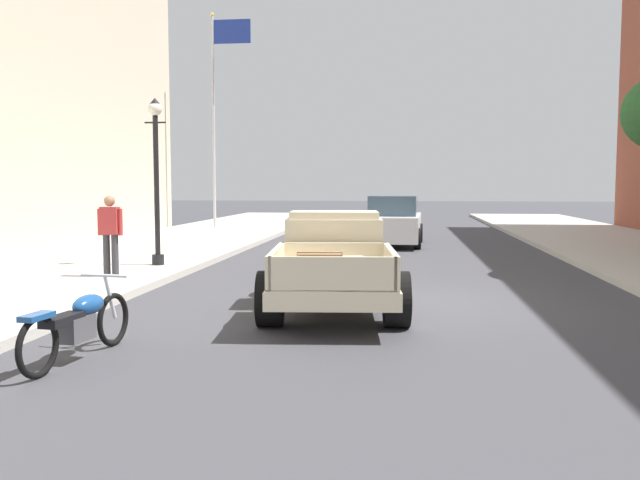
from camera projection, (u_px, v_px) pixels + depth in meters
name	position (u px, v px, depth m)	size (l,w,h in m)	color
ground_plane	(387.00, 302.00, 11.52)	(140.00, 140.00, 0.00)	#3D3D42
hotrod_truck_cream	(334.00, 261.00, 11.01)	(2.48, 5.04, 1.58)	beige
motorcycle_parked	(79.00, 323.00, 7.63)	(0.62, 2.11, 0.93)	black
car_background_white	(394.00, 222.00, 22.12)	(2.02, 4.38, 1.65)	silver
pedestrian_sidewalk_left	(110.00, 231.00, 13.50)	(0.53, 0.22, 1.65)	#333338
street_lamp_near	(156.00, 169.00, 15.36)	(0.50, 0.32, 3.85)	black
flagpole	(218.00, 97.00, 28.56)	(1.74, 0.16, 9.16)	#B2B2B7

